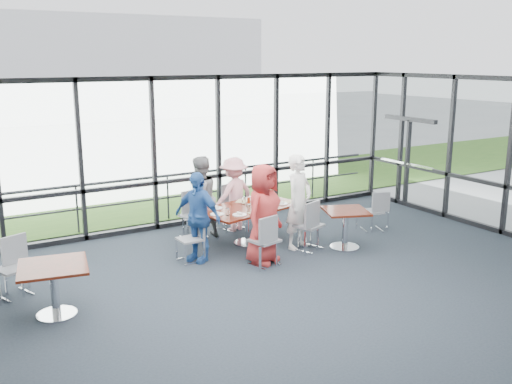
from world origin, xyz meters
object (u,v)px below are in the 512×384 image
side_table_right (346,217)px  diner_near_left (263,214)px  side_table_left (53,273)px  chair_main_end (190,239)px  main_table (248,212)px  chair_spare_lb (13,269)px  diner_near_right (299,202)px  chair_main_nl (264,240)px  chair_main_fr (231,208)px  diner_far_right (234,194)px  diner_end (197,217)px  diner_far_left (200,198)px  chair_main_fl (193,216)px  chair_main_nr (308,225)px  chair_spare_r (373,211)px

side_table_right → diner_near_left: size_ratio=0.58×
side_table_left → chair_main_end: size_ratio=1.31×
main_table → chair_spare_lb: size_ratio=2.49×
diner_near_right → main_table: bearing=113.7°
main_table → diner_near_right: (0.71, -0.69, 0.27)m
side_table_left → chair_main_nl: 3.58m
chair_spare_lb → chair_main_end: bearing=159.5°
side_table_left → chair_main_fr: (4.11, 2.43, -0.19)m
side_table_left → diner_far_right: diner_far_right is taller
chair_main_fr → chair_spare_lb: size_ratio=1.03×
main_table → diner_end: (-1.24, -0.36, 0.18)m
diner_near_left → side_table_right: bearing=-32.1°
main_table → diner_far_left: 1.02m
diner_near_right → diner_far_left: diner_near_right is taller
diner_far_right → main_table: bearing=63.8°
diner_near_left → chair_main_nl: size_ratio=1.96×
side_table_right → chair_main_fl: bearing=136.9°
diner_near_left → chair_spare_lb: size_ratio=2.01×
side_table_right → chair_spare_lb: (-5.79, 0.80, -0.18)m
diner_near_right → diner_far_right: diner_near_right is taller
side_table_left → chair_spare_lb: size_ratio=1.22×
side_table_left → diner_near_left: 3.67m
side_table_left → chair_main_nr: chair_main_nr is taller
diner_near_right → chair_main_fl: diner_near_right is taller
diner_near_right → chair_main_nr: (0.09, -0.21, -0.43)m
side_table_right → diner_end: (-2.70, 0.81, 0.19)m
side_table_left → chair_spare_lb: (-0.40, 1.01, -0.20)m
diner_near_left → diner_far_right: 2.04m
chair_main_nl → chair_main_fr: size_ratio=0.99×
main_table → chair_spare_lb: bearing=170.9°
diner_end → diner_far_right: bearing=104.0°
diner_end → chair_main_fr: bearing=106.6°
side_table_left → chair_main_nl: chair_main_nl is taller
diner_end → chair_main_nl: size_ratio=1.79×
side_table_left → diner_end: bearing=20.8°
diner_end → chair_spare_r: diner_end is taller
chair_main_fr → chair_spare_r: 2.98m
chair_main_fl → side_table_right: bearing=125.4°
chair_main_nl → diner_near_left: bearing=52.3°
diner_far_right → chair_main_fl: (-0.97, -0.04, -0.32)m
chair_main_fr → chair_main_end: bearing=24.4°
chair_spare_r → chair_spare_lb: bearing=-162.0°
main_table → chair_main_end: chair_main_end is taller
main_table → chair_main_fl: 1.19m
diner_near_left → chair_main_end: diner_near_left is taller
diner_far_right → chair_main_fl: bearing=-11.2°
main_table → diner_end: 1.30m
side_table_left → side_table_right: same height
side_table_left → chair_spare_r: bearing=6.9°
side_table_left → main_table: bearing=19.3°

